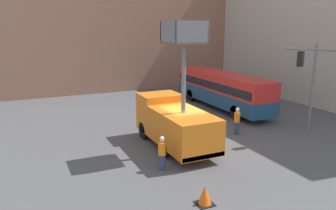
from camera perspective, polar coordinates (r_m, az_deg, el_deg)
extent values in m
plane|color=#4C4C4F|center=(19.55, 3.25, -7.32)|extent=(120.00, 120.00, 0.00)
cube|color=#936651|center=(40.08, -12.79, 15.30)|extent=(44.00, 10.00, 16.82)
cube|color=orange|center=(20.92, -1.49, -1.16)|extent=(2.48, 1.97, 2.33)
cube|color=orange|center=(18.14, 2.63, -4.21)|extent=(2.48, 4.59, 1.89)
cube|color=red|center=(16.58, 6.21, -8.96)|extent=(2.43, 0.10, 0.24)
cylinder|color=black|center=(20.85, -4.22, -4.43)|extent=(0.30, 1.07, 1.07)
cylinder|color=black|center=(21.67, 1.18, -3.70)|extent=(0.30, 1.07, 1.07)
cylinder|color=black|center=(17.99, -0.50, -7.36)|extent=(0.30, 1.07, 1.07)
cylinder|color=black|center=(18.93, 5.55, -6.34)|extent=(0.30, 1.07, 1.07)
cylinder|color=slate|center=(17.49, 2.73, 4.55)|extent=(0.24, 0.24, 3.71)
cube|color=brown|center=(17.30, 2.81, 10.79)|extent=(1.85, 1.92, 0.10)
cube|color=slate|center=(16.89, 0.10, 12.70)|extent=(0.08, 1.92, 1.05)
cube|color=slate|center=(17.71, 5.43, 12.68)|extent=(0.08, 1.92, 1.05)
cube|color=slate|center=(18.10, 1.45, 12.75)|extent=(1.85, 0.08, 1.05)
cube|color=slate|center=(16.47, 4.35, 12.64)|extent=(1.85, 0.08, 1.05)
cube|color=navy|center=(28.72, 9.26, 1.52)|extent=(2.40, 11.45, 1.16)
cube|color=red|center=(28.48, 9.36, 4.06)|extent=(2.40, 11.45, 1.42)
cube|color=black|center=(28.52, 9.35, 3.63)|extent=(2.42, 10.99, 0.62)
cylinder|color=black|center=(31.25, 4.00, 1.70)|extent=(0.30, 1.12, 1.12)
cylinder|color=black|center=(32.29, 7.27, 2.01)|extent=(0.30, 1.12, 1.12)
cylinder|color=black|center=(25.43, 11.71, -1.31)|extent=(0.30, 1.12, 1.12)
cylinder|color=black|center=(26.70, 15.34, -0.80)|extent=(0.30, 1.12, 1.12)
cylinder|color=slate|center=(23.99, 23.84, 2.73)|extent=(0.18, 0.18, 5.86)
cylinder|color=slate|center=(22.16, 23.40, 8.84)|extent=(1.54, 2.90, 0.13)
cube|color=black|center=(20.67, 22.09, 7.44)|extent=(0.43, 0.43, 0.90)
sphere|color=red|center=(20.65, 22.15, 8.13)|extent=(0.20, 0.20, 0.20)
cylinder|color=navy|center=(16.44, -1.05, -9.94)|extent=(0.32, 0.32, 0.80)
cylinder|color=orange|center=(16.17, -1.06, -7.61)|extent=(0.38, 0.38, 0.63)
sphere|color=tan|center=(16.02, -1.07, -6.18)|extent=(0.22, 0.22, 0.22)
sphere|color=white|center=(15.99, -1.07, -5.85)|extent=(0.23, 0.23, 0.23)
cylinder|color=navy|center=(22.11, 11.85, -3.96)|extent=(0.32, 0.32, 0.82)
cylinder|color=orange|center=(21.90, 11.94, -2.12)|extent=(0.38, 0.38, 0.65)
sphere|color=tan|center=(21.79, 12.00, -1.01)|extent=(0.22, 0.22, 0.22)
sphere|color=white|center=(21.77, 12.01, -0.76)|extent=(0.23, 0.23, 0.23)
cube|color=black|center=(13.81, 6.40, -16.70)|extent=(0.70, 0.70, 0.03)
cone|color=#F25B0F|center=(13.62, 6.44, -15.30)|extent=(0.56, 0.56, 0.80)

